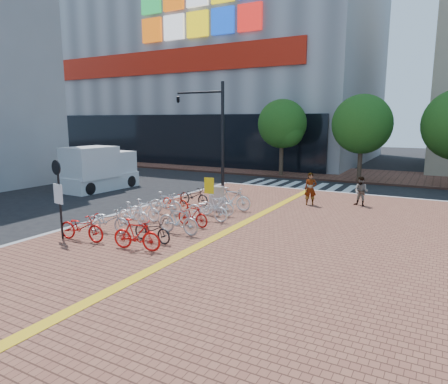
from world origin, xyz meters
The scene contains 29 objects.
ground centered at (0.00, 0.00, 0.00)m, with size 120.00×120.00×0.00m, color black.
sidewalk centered at (3.00, -5.00, 0.07)m, with size 14.00×34.00×0.15m, color brown.
tactile_strip centered at (2.00, -5.00, 0.16)m, with size 0.40×34.00×0.01m, color gold.
kerb_north centered at (3.00, 12.00, 0.08)m, with size 14.00×0.25×0.15m, color gray.
far_sidewalk centered at (0.00, 21.00, 0.07)m, with size 70.00×8.00×0.15m, color brown.
department_store centered at (-15.99, 31.95, 13.98)m, with size 36.00×24.27×28.00m.
crosswalk centered at (0.50, 14.00, 0.01)m, with size 7.50×4.00×0.01m.
street_trees centered at (5.04, 17.45, 4.10)m, with size 16.20×4.60×6.35m.
bike_0 centered at (-2.06, -2.58, 0.66)m, with size 0.68×1.95×1.03m, color #B90F0D.
bike_1 centered at (-2.03, -1.32, 0.65)m, with size 0.66×1.90×1.00m, color #B6B6BB.
bike_2 centered at (-1.87, -0.03, 0.64)m, with size 0.46×1.64×0.99m, color white.
bike_3 centered at (-1.96, 0.77, 0.63)m, with size 0.45×1.60×0.96m, color white.
bike_4 centered at (-1.90, 2.23, 0.68)m, with size 0.49×1.75×1.05m, color #B9B9BE.
bike_5 centered at (-2.03, 3.17, 0.59)m, with size 0.58×1.67×0.88m, color red.
bike_6 centered at (-1.85, 4.56, 0.64)m, with size 0.66×1.88×0.99m, color black.
bike_7 centered at (0.41, -2.44, 0.69)m, with size 0.50×1.78×1.07m, color red.
bike_8 centered at (0.26, -1.44, 0.60)m, with size 0.59×1.70×0.90m, color black.
bike_9 centered at (0.53, -0.19, 0.70)m, with size 0.52×1.84×1.10m, color #ABABB0.
bike_10 centered at (0.36, 1.05, 0.62)m, with size 0.44×1.56×0.94m, color #9F0E0B.
bike_11 centered at (0.41, 2.16, 0.67)m, with size 0.69×1.98×1.04m, color silver.
bike_12 centered at (0.33, 3.11, 0.65)m, with size 0.47×1.65×0.99m, color white.
bike_13 centered at (0.44, 4.42, 0.72)m, with size 0.53×1.89×1.14m, color silver.
pedestrian_a centered at (3.39, 7.49, 0.99)m, with size 0.61×0.40×1.68m, color gray.
pedestrian_b centered at (5.72, 8.53, 0.90)m, with size 0.73×0.57×1.50m, color #464859.
utility_box centered at (-0.18, 4.08, 0.74)m, with size 0.54×0.40×1.19m, color #B3B2B7.
yellow_sign centered at (-0.14, 3.26, 1.34)m, with size 0.46×0.14×1.71m.
notice_sign centered at (-2.90, -2.78, 2.00)m, with size 0.54×0.16×2.93m.
traffic_light_pole centered at (-4.48, 9.60, 4.75)m, with size 3.58×1.38×6.66m.
box_truck centered at (-10.28, 6.30, 1.33)m, with size 2.35×4.99×2.83m.
Camera 1 is at (9.20, -12.36, 4.48)m, focal length 32.00 mm.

